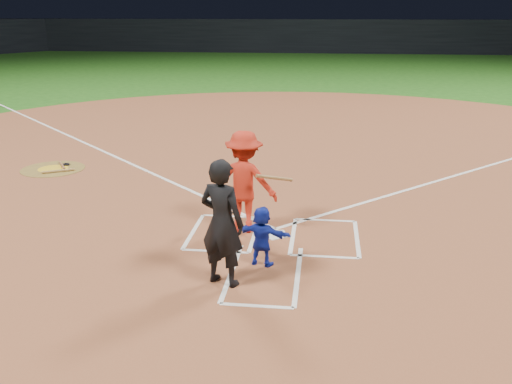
# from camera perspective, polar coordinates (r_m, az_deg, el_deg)

# --- Properties ---
(ground) EXTENTS (120.00, 120.00, 0.00)m
(ground) POSITION_cam_1_polar(r_m,az_deg,el_deg) (11.08, 1.79, -4.35)
(ground) COLOR #1E5515
(ground) RESTS_ON ground
(home_plate_dirt) EXTENTS (28.00, 28.00, 0.01)m
(home_plate_dirt) POSITION_cam_1_polar(r_m,az_deg,el_deg) (16.77, 3.66, 3.39)
(home_plate_dirt) COLOR brown
(home_plate_dirt) RESTS_ON ground
(stadium_wall_far) EXTENTS (80.00, 1.20, 3.20)m
(stadium_wall_far) POSITION_cam_1_polar(r_m,az_deg,el_deg) (58.28, 6.25, 15.23)
(stadium_wall_far) COLOR black
(stadium_wall_far) RESTS_ON ground
(home_plate) EXTENTS (0.60, 0.60, 0.02)m
(home_plate) POSITION_cam_1_polar(r_m,az_deg,el_deg) (11.07, 1.80, -4.26)
(home_plate) COLOR silver
(home_plate) RESTS_ON home_plate_dirt
(on_deck_circle) EXTENTS (1.70, 1.70, 0.01)m
(on_deck_circle) POSITION_cam_1_polar(r_m,az_deg,el_deg) (16.52, -19.64, 2.19)
(on_deck_circle) COLOR brown
(on_deck_circle) RESTS_ON home_plate_dirt
(on_deck_logo) EXTENTS (0.80, 0.80, 0.00)m
(on_deck_logo) POSITION_cam_1_polar(r_m,az_deg,el_deg) (16.52, -19.64, 2.21)
(on_deck_logo) COLOR gold
(on_deck_logo) RESTS_ON on_deck_circle
(on_deck_bat_a) EXTENTS (0.51, 0.74, 0.06)m
(on_deck_bat_a) POSITION_cam_1_polar(r_m,az_deg,el_deg) (16.66, -18.82, 2.54)
(on_deck_bat_a) COLOR #925C35
(on_deck_bat_a) RESTS_ON on_deck_circle
(on_deck_bat_c) EXTENTS (0.76, 0.47, 0.06)m
(on_deck_bat_c) POSITION_cam_1_polar(r_m,az_deg,el_deg) (16.12, -19.15, 2.00)
(on_deck_bat_c) COLOR olive
(on_deck_bat_c) RESTS_ON on_deck_circle
(bat_weight_donut) EXTENTS (0.19, 0.19, 0.05)m
(bat_weight_donut) POSITION_cam_1_polar(r_m,az_deg,el_deg) (16.77, -18.45, 2.65)
(bat_weight_donut) COLOR black
(bat_weight_donut) RESTS_ON on_deck_circle
(catcher) EXTENTS (1.01, 0.56, 1.04)m
(catcher) POSITION_cam_1_polar(r_m,az_deg,el_deg) (9.64, 0.59, -4.42)
(catcher) COLOR #1528AF
(catcher) RESTS_ON home_plate_dirt
(umpire) EXTENTS (0.87, 0.73, 2.04)m
(umpire) POSITION_cam_1_polar(r_m,az_deg,el_deg) (8.83, -3.42, -3.09)
(umpire) COLOR black
(umpire) RESTS_ON home_plate_dirt
(chalk_markings) EXTENTS (28.35, 17.32, 0.01)m
(chalk_markings) POSITION_cam_1_polar(r_m,az_deg,el_deg) (16.08, 3.51, 2.80)
(chalk_markings) COLOR white
(chalk_markings) RESTS_ON home_plate_dirt
(batter_at_plate) EXTENTS (1.62, 0.89, 1.99)m
(batter_at_plate) POSITION_cam_1_polar(r_m,az_deg,el_deg) (10.99, -1.18, 1.03)
(batter_at_plate) COLOR red
(batter_at_plate) RESTS_ON home_plate_dirt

